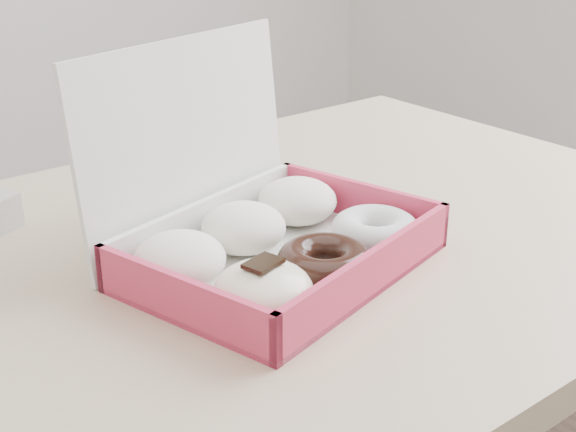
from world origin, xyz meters
TOP-DOWN VIEW (x-y plane):
  - table at (0.00, 0.00)m, footprint 1.20×0.80m
  - donut_box at (-0.03, -0.05)m, footprint 0.38×0.34m

SIDE VIEW (x-z plane):
  - table at x=0.00m, z-range 0.30..1.05m
  - donut_box at x=-0.03m, z-range 0.67..0.91m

